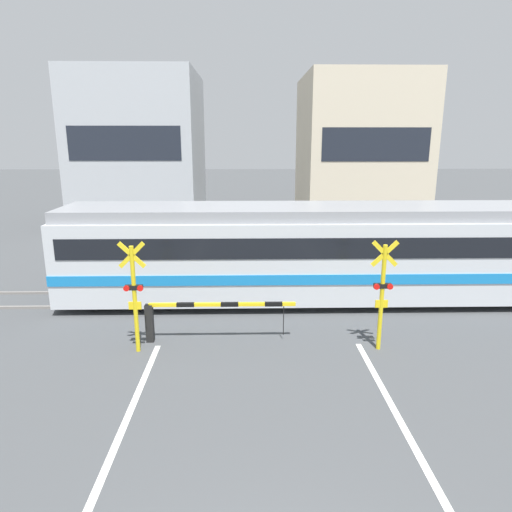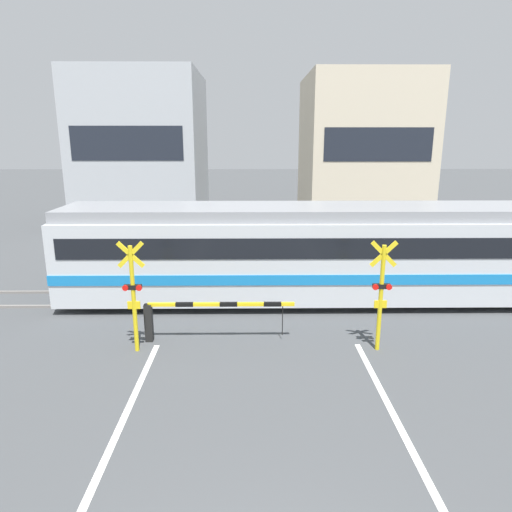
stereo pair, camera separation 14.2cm
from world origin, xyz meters
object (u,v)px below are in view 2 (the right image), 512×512
Objects in this scene: crossing_barrier_far at (301,254)px; crossing_signal_right at (381,291)px; commuter_train at (303,250)px; crossing_barrier_near at (189,313)px; crossing_signal_left at (133,292)px; pedestrian at (227,235)px.

crossing_signal_right is (1.28, -6.97, 0.80)m from crossing_barrier_far.
crossing_barrier_near is at bearing -136.29° from commuter_train.
crossing_signal_right is at bearing -79.62° from crossing_barrier_far.
crossing_barrier_near and crossing_barrier_far have the same top height.
crossing_signal_right reaches higher than crossing_barrier_far.
crossing_signal_right is at bearing 0.00° from crossing_signal_left.
commuter_train reaches higher than pedestrian.
crossing_signal_left is at bearing -155.43° from crossing_barrier_near.
crossing_barrier_near is at bearing 24.57° from crossing_signal_left.
crossing_signal_right is (4.95, -0.58, 0.80)m from crossing_barrier_near.
crossing_signal_left is at bearing -125.36° from crossing_barrier_far.
commuter_train reaches higher than crossing_barrier_far.
commuter_train is 5.46× the size of crossing_signal_left.
pedestrian is (0.54, 9.55, 0.15)m from crossing_barrier_near.
crossing_barrier_near is 7.37m from crossing_barrier_far.
pedestrian reaches higher than crossing_barrier_near.
pedestrian is (-2.87, 6.29, -0.76)m from commuter_train.
crossing_signal_right is at bearing -68.22° from commuter_train.
crossing_barrier_far is 1.38× the size of crossing_signal_left.
crossing_barrier_far is at bearing -45.29° from pedestrian.
crossing_barrier_near is 1.62m from crossing_signal_left.
commuter_train is 4.14m from crossing_signal_right.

